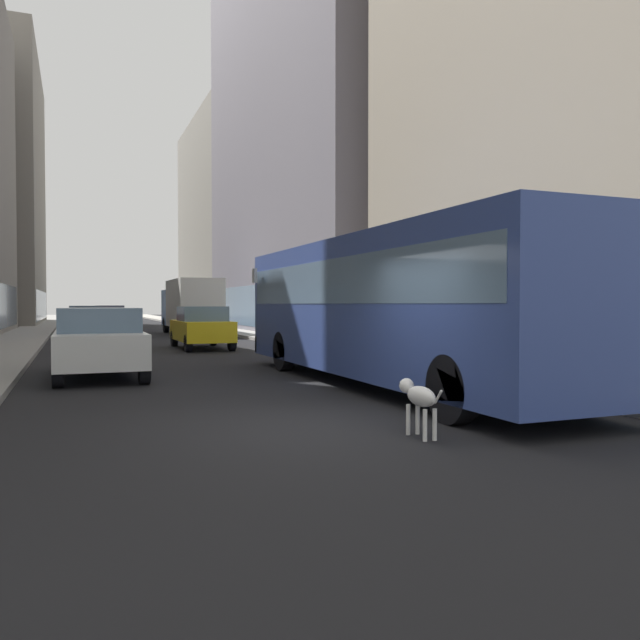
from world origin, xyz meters
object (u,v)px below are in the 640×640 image
Objects in this scene: car_white_van at (99,342)px; dalmatian_dog at (419,397)px; car_red_coupe at (110,318)px; transit_bus at (387,301)px; box_truck at (191,305)px; car_black_suv at (85,320)px; car_yellow_taxi at (202,327)px; traffic_light_near at (480,271)px.

car_white_van reaches higher than dalmatian_dog.
car_red_coupe is (1.60, 27.39, -0.00)m from car_white_van.
box_truck is (0.00, 23.71, -0.11)m from transit_bus.
box_truck reaches higher than car_black_suv.
car_white_van and car_red_coupe have the same top height.
car_white_van is 0.60× the size of box_truck.
car_yellow_taxi is (-1.60, 12.18, -0.96)m from transit_bus.
car_red_coupe is at bearing 76.48° from car_black_suv.
car_black_suv is at bearing 90.00° from car_white_van.
transit_bus is at bearing -82.69° from car_red_coupe.
box_truck is (5.60, 19.90, 0.84)m from car_white_van.
transit_bus is 3.39× the size of traffic_light_near.
car_red_coupe is 8.53m from box_truck.
traffic_light_near is at bearing -28.11° from car_white_van.
traffic_light_near reaches higher than car_black_suv.
traffic_light_near reaches higher than car_yellow_taxi.
car_yellow_taxi reaches higher than dalmatian_dog.
car_yellow_taxi is 16.90m from dalmatian_dog.
car_black_suv and car_white_van have the same top height.
traffic_light_near is at bearing -79.04° from car_red_coupe.
car_white_van is at bearing -93.34° from car_red_coupe.
car_black_suv is 0.53× the size of box_truck.
car_yellow_taxi and car_white_van have the same top height.
car_yellow_taxi is at bearing -82.80° from car_red_coupe.
car_white_van is 1.31× the size of traffic_light_near.
car_red_coupe is 1.29× the size of traffic_light_near.
traffic_light_near reaches higher than car_white_van.
car_red_coupe is 0.59× the size of box_truck.
traffic_light_near reaches higher than box_truck.
car_black_suv is 5.72m from box_truck.
car_red_coupe is at bearing 118.13° from box_truck.
transit_bus reaches higher than car_black_suv.
transit_bus is at bearing -34.20° from car_white_van.
box_truck reaches higher than car_yellow_taxi.
dalmatian_dog is at bearing -133.03° from traffic_light_near.
transit_bus is 5.27m from dalmatian_dog.
car_white_van is at bearing -115.53° from car_yellow_taxi.
traffic_light_near is (7.70, -4.11, 1.61)m from car_white_van.
dalmatian_dog is (3.59, -29.25, -0.31)m from car_black_suv.
transit_bus is 23.71m from box_truck.
car_black_suv is 1.17× the size of traffic_light_near.
car_yellow_taxi is 1.04× the size of car_black_suv.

